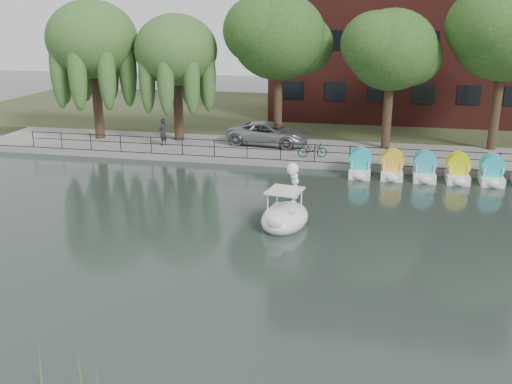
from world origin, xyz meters
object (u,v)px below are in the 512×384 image
(bicycle, at_px, (312,149))
(pedestrian, at_px, (163,130))
(minivan, at_px, (269,132))
(swan_boat, at_px, (285,213))

(bicycle, distance_m, pedestrian, 9.86)
(minivan, height_order, pedestrian, pedestrian)
(swan_boat, bearing_deg, bicycle, 99.50)
(minivan, bearing_deg, bicycle, -124.66)
(minivan, height_order, swan_boat, swan_boat)
(bicycle, relative_size, swan_boat, 0.54)
(minivan, xyz_separation_m, bicycle, (3.16, -2.72, -0.34))
(bicycle, xyz_separation_m, pedestrian, (-9.78, 1.21, 0.49))
(minivan, bearing_deg, pedestrian, 108.95)
(swan_boat, bearing_deg, minivan, 112.99)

